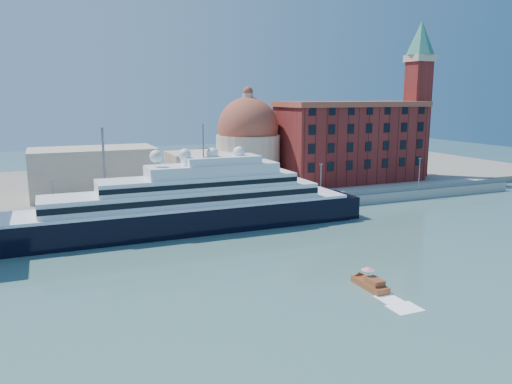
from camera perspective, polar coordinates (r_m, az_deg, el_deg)
name	(u,v)px	position (r m, az deg, el deg)	size (l,w,h in m)	color
ground	(257,261)	(82.95, 0.17, -7.85)	(400.00, 400.00, 0.00)	#345A59
quay	(198,211)	(113.49, -6.62, -2.13)	(180.00, 10.00, 2.50)	gray
land	(159,183)	(152.59, -11.01, 0.99)	(260.00, 72.00, 2.00)	slate
quay_fence	(204,207)	(108.88, -5.97, -1.67)	(180.00, 0.10, 1.20)	slate
superyacht	(166,211)	(100.03, -10.27, -2.21)	(83.32, 11.55, 24.90)	black
water_taxi	(371,283)	(73.18, 12.96, -10.13)	(2.17, 6.47, 3.07)	maroon
warehouse	(350,141)	(149.93, 10.70, 5.76)	(43.00, 19.00, 23.25)	maroon
campanile	(418,89)	(163.95, 18.03, 11.08)	(8.40, 8.40, 47.00)	maroon
church	(195,156)	(136.09, -6.98, 4.15)	(66.00, 18.00, 25.50)	beige
lamp_posts	(142,178)	(107.38, -12.95, 1.59)	(120.80, 2.40, 18.00)	slate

